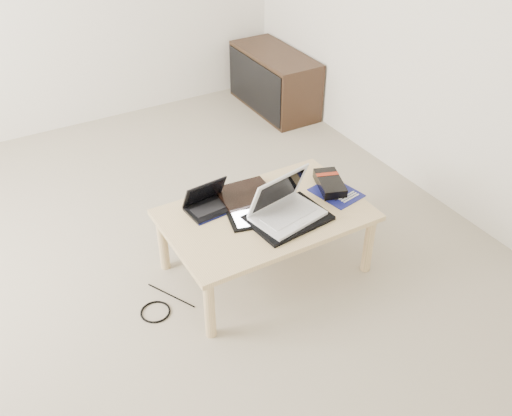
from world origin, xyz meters
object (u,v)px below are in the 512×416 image
netbook (208,203)px  gpu_box (330,183)px  coffee_table (266,220)px  media_cabinet (274,81)px  white_laptop (285,207)px

netbook → gpu_box: 0.72m
coffee_table → media_cabinet: (1.16, 1.81, -0.10)m
media_cabinet → netbook: 2.15m
white_laptop → gpu_box: size_ratio=1.37×
white_laptop → gpu_box: white_laptop is taller
coffee_table → gpu_box: bearing=3.8°
gpu_box → netbook: bearing=167.0°
coffee_table → netbook: (-0.25, 0.19, 0.08)m
coffee_table → media_cabinet: media_cabinet is taller
white_laptop → gpu_box: bearing=17.0°
coffee_table → netbook: bearing=142.9°
netbook → media_cabinet: bearing=48.9°
media_cabinet → white_laptop: bearing=-120.0°
white_laptop → coffee_table: bearing=125.8°
media_cabinet → gpu_box: size_ratio=3.08×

